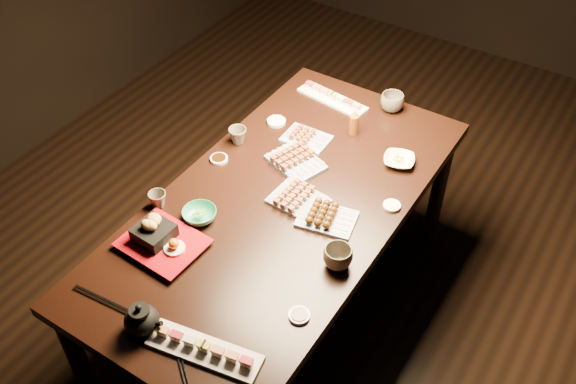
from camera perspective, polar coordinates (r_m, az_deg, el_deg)
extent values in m
plane|color=black|center=(3.34, 2.53, -6.63)|extent=(5.00, 5.00, 0.00)
cube|color=black|center=(2.85, -0.54, -6.36)|extent=(1.08, 1.88, 0.75)
imported|color=#31966D|center=(2.53, -7.87, -2.03)|extent=(0.17, 0.17, 0.04)
imported|color=#F9F2CB|center=(2.79, 9.83, 2.76)|extent=(0.17, 0.17, 0.03)
imported|color=brown|center=(2.60, -11.51, -0.67)|extent=(0.09, 0.09, 0.07)
imported|color=brown|center=(2.33, 4.45, -5.82)|extent=(0.14, 0.14, 0.09)
imported|color=brown|center=(2.86, -4.49, 5.01)|extent=(0.11, 0.11, 0.07)
imported|color=brown|center=(3.08, 9.24, 7.87)|extent=(0.13, 0.13, 0.09)
cylinder|color=brown|center=(2.90, 5.90, 6.24)|extent=(0.06, 0.06, 0.13)
cylinder|color=white|center=(2.79, -6.15, 2.94)|extent=(0.08, 0.08, 0.01)
cylinder|color=white|center=(2.59, 9.21, -1.22)|extent=(0.08, 0.08, 0.01)
cylinder|color=white|center=(2.21, 1.01, -10.92)|extent=(0.08, 0.08, 0.01)
cylinder|color=white|center=(2.98, -1.05, 6.28)|extent=(0.10, 0.10, 0.02)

